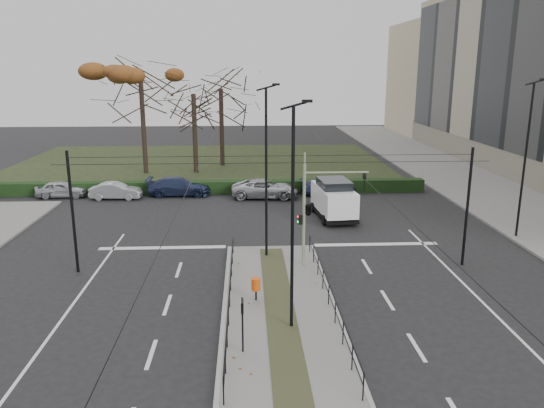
{
  "coord_description": "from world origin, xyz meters",
  "views": [
    {
      "loc": [
        -1.32,
        -22.78,
        9.67
      ],
      "look_at": [
        0.11,
        5.71,
        2.36
      ],
      "focal_mm": 35.0,
      "sensor_mm": 36.0,
      "label": 1
    }
  ],
  "objects": [
    {
      "name": "rust_tree",
      "position": [
        -10.76,
        27.13,
        8.81
      ],
      "size": [
        8.05,
        8.05,
        11.47
      ],
      "color": "black",
      "rests_on": "park"
    },
    {
      "name": "litter_bin",
      "position": [
        -0.96,
        -2.01,
        0.84
      ],
      "size": [
        0.38,
        0.38,
        0.98
      ],
      "color": "black",
      "rests_on": "median_island"
    },
    {
      "name": "parked_car_fifth",
      "position": [
        5.17,
        17.71,
        0.63
      ],
      "size": [
        4.51,
        2.14,
        1.27
      ],
      "primitive_type": "imported",
      "rotation": [
        0.0,
        0.0,
        1.66
      ],
      "color": "#202A4C",
      "rests_on": "ground"
    },
    {
      "name": "median_railing",
      "position": [
        0.0,
        -2.6,
        0.98
      ],
      "size": [
        4.14,
        13.24,
        0.92
      ],
      "color": "black",
      "rests_on": "median_island"
    },
    {
      "name": "streetlamp_median_near",
      "position": [
        0.36,
        -4.43,
        4.46
      ],
      "size": [
        0.71,
        0.15,
        8.5
      ],
      "color": "black",
      "rests_on": "median_island"
    },
    {
      "name": "streetlamp_median_far",
      "position": [
        -0.27,
        3.51,
        4.63
      ],
      "size": [
        0.74,
        0.15,
        8.84
      ],
      "color": "black",
      "rests_on": "median_island"
    },
    {
      "name": "traffic_light",
      "position": [
        1.79,
        2.13,
        3.08
      ],
      "size": [
        3.44,
        1.97,
        5.05
      ],
      "color": "gray",
      "rests_on": "median_island"
    },
    {
      "name": "bare_tree_near",
      "position": [
        -6.04,
        27.04,
        6.87
      ],
      "size": [
        5.94,
        5.94,
        9.72
      ],
      "color": "black",
      "rests_on": "park"
    },
    {
      "name": "ground",
      "position": [
        0.0,
        0.0,
        0.0
      ],
      "size": [
        140.0,
        140.0,
        0.0
      ],
      "primitive_type": "plane",
      "color": "black",
      "rests_on": "ground"
    },
    {
      "name": "hedge",
      "position": [
        -6.0,
        18.6,
        0.5
      ],
      "size": [
        38.0,
        1.0,
        1.0
      ],
      "primitive_type": "cube",
      "color": "black",
      "rests_on": "ground"
    },
    {
      "name": "streetlamp_sidewalk",
      "position": [
        14.52,
        6.14,
        4.72
      ],
      "size": [
        0.75,
        0.15,
        9.01
      ],
      "color": "black",
      "rests_on": "sidewalk_east"
    },
    {
      "name": "white_van",
      "position": [
        4.48,
        11.04,
        1.34
      ],
      "size": [
        2.61,
        5.12,
        2.59
      ],
      "color": "white",
      "rests_on": "ground"
    },
    {
      "name": "median_island",
      "position": [
        0.0,
        -2.5,
        0.07
      ],
      "size": [
        4.4,
        15.0,
        0.14
      ],
      "primitive_type": "cube",
      "color": "slate",
      "rests_on": "ground"
    },
    {
      "name": "info_panel",
      "position": [
        -1.51,
        -6.2,
        1.64
      ],
      "size": [
        0.11,
        0.5,
        1.92
      ],
      "color": "black",
      "rests_on": "median_island"
    },
    {
      "name": "bare_tree_center",
      "position": [
        -3.69,
        30.85,
        7.18
      ],
      "size": [
        7.38,
        7.38,
        10.15
      ],
      "color": "black",
      "rests_on": "park"
    },
    {
      "name": "catenary",
      "position": [
        0.0,
        1.62,
        3.42
      ],
      "size": [
        20.0,
        34.0,
        6.0
      ],
      "color": "black",
      "rests_on": "ground"
    },
    {
      "name": "sidewalk_east",
      "position": [
        18.0,
        22.0,
        0.07
      ],
      "size": [
        8.0,
        90.0,
        0.14
      ],
      "primitive_type": "cube",
      "color": "slate",
      "rests_on": "ground"
    },
    {
      "name": "parked_car_first",
      "position": [
        -15.55,
        17.81,
        0.64
      ],
      "size": [
        3.86,
        1.76,
        1.29
      ],
      "primitive_type": "imported",
      "rotation": [
        0.0,
        0.0,
        1.64
      ],
      "color": "#ABADB2",
      "rests_on": "ground"
    },
    {
      "name": "parked_car_fourth",
      "position": [
        0.13,
        16.9,
        0.71
      ],
      "size": [
        5.23,
        2.65,
        1.42
      ],
      "primitive_type": "imported",
      "rotation": [
        0.0,
        0.0,
        1.51
      ],
      "color": "#ABADB2",
      "rests_on": "ground"
    },
    {
      "name": "park",
      "position": [
        -6.0,
        32.0,
        0.05
      ],
      "size": [
        38.0,
        26.0,
        0.1
      ],
      "primitive_type": "cube",
      "color": "black",
      "rests_on": "ground"
    },
    {
      "name": "parked_car_second",
      "position": [
        -11.24,
        17.07,
        0.63
      ],
      "size": [
        3.88,
        1.45,
        1.26
      ],
      "primitive_type": "imported",
      "rotation": [
        0.0,
        0.0,
        1.54
      ],
      "color": "#ABADB2",
      "rests_on": "ground"
    },
    {
      "name": "parked_car_third",
      "position": [
        -6.56,
        18.0,
        0.71
      ],
      "size": [
        4.96,
        2.11,
        1.43
      ],
      "primitive_type": "imported",
      "rotation": [
        0.0,
        0.0,
        1.55
      ],
      "color": "#202A4C",
      "rests_on": "ground"
    }
  ]
}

